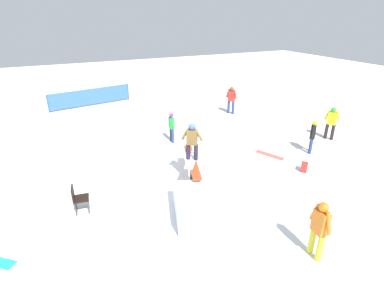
% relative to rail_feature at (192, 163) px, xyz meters
% --- Properties ---
extents(ground_plane, '(60.00, 60.00, 0.00)m').
position_rel_rail_feature_xyz_m(ground_plane, '(0.00, 0.00, -0.73)').
color(ground_plane, white).
extents(rail_feature, '(2.49, 1.01, 0.87)m').
position_rel_rail_feature_xyz_m(rail_feature, '(0.00, 0.00, 0.00)').
color(rail_feature, black).
rests_on(rail_feature, ground).
extents(snow_kicker_ramp, '(2.16, 1.96, 0.69)m').
position_rel_rail_feature_xyz_m(snow_kicker_ramp, '(-1.84, 0.57, -0.39)').
color(snow_kicker_ramp, white).
rests_on(snow_kicker_ramp, ground).
extents(main_rider_on_rail, '(1.25, 1.01, 1.33)m').
position_rel_rail_feature_xyz_m(main_rider_on_rail, '(0.00, 0.00, 0.79)').
color(main_rider_on_rail, white).
rests_on(main_rider_on_rail, rail_feature).
extents(bystander_green, '(0.56, 0.20, 1.37)m').
position_rel_rail_feature_xyz_m(bystander_green, '(3.66, -0.68, 0.04)').
color(bystander_green, navy).
rests_on(bystander_green, ground).
extents(bystander_orange, '(0.71, 0.26, 1.57)m').
position_rel_rail_feature_xyz_m(bystander_orange, '(-4.47, -1.23, 0.15)').
color(bystander_orange, gold).
rests_on(bystander_orange, ground).
extents(bystander_red, '(0.61, 0.47, 1.59)m').
position_rel_rail_feature_xyz_m(bystander_red, '(6.13, -5.39, 0.16)').
color(bystander_red, navy).
rests_on(bystander_red, ground).
extents(bystander_black, '(0.49, 0.54, 1.42)m').
position_rel_rail_feature_xyz_m(bystander_black, '(0.07, -5.62, 0.06)').
color(bystander_black, navy).
rests_on(bystander_black, ground).
extents(bystander_yellow, '(0.62, 0.43, 1.56)m').
position_rel_rail_feature_xyz_m(bystander_yellow, '(0.82, -7.52, 0.14)').
color(bystander_yellow, black).
rests_on(bystander_yellow, ground).
extents(loose_snowboard_coral, '(1.26, 0.76, 0.02)m').
position_rel_rail_feature_xyz_m(loose_snowboard_coral, '(0.56, -3.87, -0.72)').
color(loose_snowboard_coral, '#E25F55').
rests_on(loose_snowboard_coral, ground).
extents(folding_chair, '(0.49, 0.49, 0.88)m').
position_rel_rail_feature_xyz_m(folding_chair, '(-0.15, 3.76, -0.32)').
color(folding_chair, '#3F3F44').
rests_on(folding_chair, ground).
extents(backpack_on_snow, '(0.36, 0.37, 0.34)m').
position_rel_rail_feature_xyz_m(backpack_on_snow, '(-1.09, -4.17, -0.56)').
color(backpack_on_snow, red).
rests_on(backpack_on_snow, ground).
extents(safety_fence, '(0.93, 5.09, 1.10)m').
position_rel_rail_feature_xyz_m(safety_fence, '(11.23, 1.86, -0.13)').
color(safety_fence, blue).
rests_on(safety_fence, ground).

